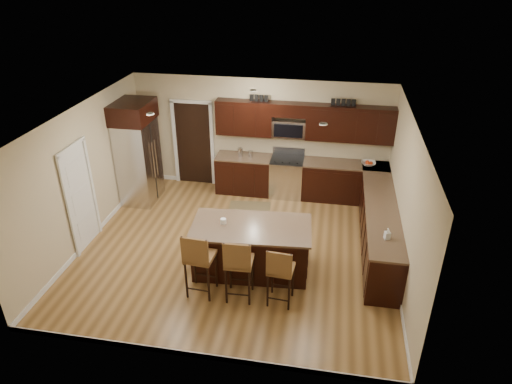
% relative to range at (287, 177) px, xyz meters
% --- Properties ---
extents(floor, '(6.00, 6.00, 0.00)m').
position_rel_range_xyz_m(floor, '(-0.68, -2.45, -0.47)').
color(floor, olive).
rests_on(floor, ground).
extents(ceiling, '(6.00, 6.00, 0.00)m').
position_rel_range_xyz_m(ceiling, '(-0.68, -2.45, 2.23)').
color(ceiling, silver).
rests_on(ceiling, wall_back).
extents(wall_back, '(6.00, 0.00, 6.00)m').
position_rel_range_xyz_m(wall_back, '(-0.68, 0.30, 0.88)').
color(wall_back, '#C6B68F').
rests_on(wall_back, floor).
extents(wall_left, '(0.00, 5.50, 5.50)m').
position_rel_range_xyz_m(wall_left, '(-3.68, -2.45, 0.88)').
color(wall_left, '#C6B68F').
rests_on(wall_left, floor).
extents(wall_right, '(0.00, 5.50, 5.50)m').
position_rel_range_xyz_m(wall_right, '(2.32, -2.45, 0.88)').
color(wall_right, '#C6B68F').
rests_on(wall_right, floor).
extents(base_cabinets, '(4.02, 3.96, 0.92)m').
position_rel_range_xyz_m(base_cabinets, '(1.22, -1.01, -0.01)').
color(base_cabinets, black).
rests_on(base_cabinets, floor).
extents(upper_cabinets, '(4.00, 0.33, 0.80)m').
position_rel_range_xyz_m(upper_cabinets, '(0.36, 0.13, 1.37)').
color(upper_cabinets, black).
rests_on(upper_cabinets, wall_back).
extents(range, '(0.76, 0.64, 1.11)m').
position_rel_range_xyz_m(range, '(0.00, 0.00, 0.00)').
color(range, silver).
rests_on(range, floor).
extents(microwave, '(0.76, 0.31, 0.40)m').
position_rel_range_xyz_m(microwave, '(0.00, 0.15, 1.15)').
color(microwave, silver).
rests_on(microwave, upper_cabinets).
extents(doorway, '(0.85, 0.03, 2.06)m').
position_rel_range_xyz_m(doorway, '(-2.33, 0.28, 0.56)').
color(doorway, black).
rests_on(doorway, floor).
extents(pantry_door, '(0.03, 0.80, 2.04)m').
position_rel_range_xyz_m(pantry_door, '(-3.66, -2.75, 0.55)').
color(pantry_door, white).
rests_on(pantry_door, floor).
extents(letter_decor, '(2.20, 0.03, 0.15)m').
position_rel_range_xyz_m(letter_decor, '(0.22, 0.13, 1.82)').
color(letter_decor, black).
rests_on(letter_decor, upper_cabinets).
extents(island, '(2.18, 1.25, 0.92)m').
position_rel_range_xyz_m(island, '(-0.29, -3.00, -0.04)').
color(island, black).
rests_on(island, floor).
extents(stool_left, '(0.49, 0.49, 1.22)m').
position_rel_range_xyz_m(stool_left, '(-1.01, -3.85, 0.29)').
color(stool_left, brown).
rests_on(stool_left, floor).
extents(stool_mid, '(0.46, 0.46, 1.19)m').
position_rel_range_xyz_m(stool_mid, '(-0.34, -3.85, 0.27)').
color(stool_mid, brown).
rests_on(stool_mid, floor).
extents(stool_right, '(0.44, 0.44, 1.10)m').
position_rel_range_xyz_m(stool_right, '(0.34, -3.85, 0.21)').
color(stool_right, brown).
rests_on(stool_right, floor).
extents(refrigerator, '(0.79, 1.02, 2.35)m').
position_rel_range_xyz_m(refrigerator, '(-3.30, -0.80, 0.73)').
color(refrigerator, silver).
rests_on(refrigerator, floor).
extents(floor_mat, '(1.00, 0.72, 0.01)m').
position_rel_range_xyz_m(floor_mat, '(-0.74, -0.82, -0.47)').
color(floor_mat, brown).
rests_on(floor_mat, floor).
extents(fruit_bowl, '(0.33, 0.33, 0.08)m').
position_rel_range_xyz_m(fruit_bowl, '(1.84, -0.00, 0.49)').
color(fruit_bowl, silver).
rests_on(fruit_bowl, base_cabinets).
extents(soap_bottle, '(0.11, 0.11, 0.20)m').
position_rel_range_xyz_m(soap_bottle, '(2.02, -2.99, 0.55)').
color(soap_bottle, '#B2B2B2').
rests_on(soap_bottle, base_cabinets).
extents(canister_tall, '(0.12, 0.12, 0.20)m').
position_rel_range_xyz_m(canister_tall, '(-1.11, -0.00, 0.55)').
color(canister_tall, silver).
rests_on(canister_tall, base_cabinets).
extents(canister_short, '(0.11, 0.11, 0.15)m').
position_rel_range_xyz_m(canister_short, '(-0.87, -0.00, 0.52)').
color(canister_short, silver).
rests_on(canister_short, base_cabinets).
extents(island_jar, '(0.10, 0.10, 0.10)m').
position_rel_range_xyz_m(island_jar, '(-0.79, -3.00, 0.50)').
color(island_jar, white).
rests_on(island_jar, island).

